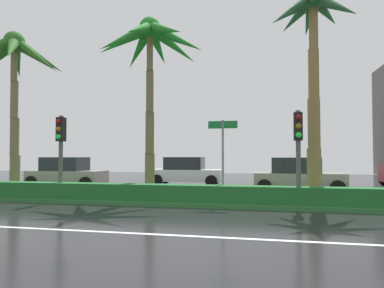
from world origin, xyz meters
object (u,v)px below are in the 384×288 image
(car_in_traffic_leading, at_px, (66,173))
(car_in_traffic_second, at_px, (186,172))
(palm_tree_centre_left, at_px, (150,48))
(palm_tree_centre, at_px, (313,31))
(street_name_sign, at_px, (223,148))
(traffic_signal_median_left, at_px, (61,141))
(traffic_signal_median_right, at_px, (298,140))
(car_in_traffic_third, at_px, (297,176))
(palm_tree_mid_left, at_px, (15,64))

(car_in_traffic_leading, xyz_separation_m, car_in_traffic_second, (6.33, 2.97, 0.00))
(palm_tree_centre_left, bearing_deg, palm_tree_centre, 0.40)
(palm_tree_centre, height_order, street_name_sign, palm_tree_centre)
(traffic_signal_median_left, bearing_deg, car_in_traffic_second, 69.00)
(traffic_signal_median_right, bearing_deg, car_in_traffic_second, 124.42)
(street_name_sign, bearing_deg, car_in_traffic_third, 57.88)
(palm_tree_centre_left, distance_m, street_name_sign, 5.53)
(palm_tree_centre_left, height_order, street_name_sign, palm_tree_centre_left)
(palm_tree_centre, bearing_deg, street_name_sign, -161.19)
(palm_tree_mid_left, xyz_separation_m, street_name_sign, (9.53, -0.66, -3.87))
(palm_tree_centre_left, bearing_deg, traffic_signal_median_left, -153.48)
(palm_tree_mid_left, xyz_separation_m, car_in_traffic_third, (12.65, 4.30, -5.12))
(car_in_traffic_third, bearing_deg, traffic_signal_median_right, -94.76)
(palm_tree_mid_left, distance_m, car_in_traffic_second, 10.92)
(palm_tree_centre, height_order, traffic_signal_median_left, palm_tree_centre)
(street_name_sign, xyz_separation_m, car_in_traffic_second, (-3.20, 7.94, -1.25))
(car_in_traffic_third, bearing_deg, traffic_signal_median_left, -150.33)
(palm_tree_mid_left, relative_size, car_in_traffic_second, 1.69)
(street_name_sign, bearing_deg, palm_tree_centre_left, 161.04)
(car_in_traffic_second, bearing_deg, traffic_signal_median_right, -55.58)
(traffic_signal_median_right, height_order, car_in_traffic_second, traffic_signal_median_right)
(traffic_signal_median_left, height_order, car_in_traffic_second, traffic_signal_median_left)
(palm_tree_centre, bearing_deg, palm_tree_mid_left, -177.79)
(traffic_signal_median_left, xyz_separation_m, traffic_signal_median_right, (9.08, -0.13, -0.04))
(palm_tree_centre, distance_m, car_in_traffic_leading, 14.70)
(traffic_signal_median_right, relative_size, car_in_traffic_second, 0.75)
(palm_tree_centre_left, relative_size, car_in_traffic_leading, 1.77)
(palm_tree_mid_left, relative_size, traffic_signal_median_left, 2.23)
(car_in_traffic_second, height_order, car_in_traffic_third, same)
(palm_tree_centre_left, height_order, traffic_signal_median_right, palm_tree_centre_left)
(palm_tree_centre_left, height_order, car_in_traffic_second, palm_tree_centre_left)
(car_in_traffic_leading, bearing_deg, traffic_signal_median_left, -60.30)
(traffic_signal_median_left, distance_m, car_in_traffic_third, 11.10)
(palm_tree_centre, bearing_deg, traffic_signal_median_left, -170.56)
(traffic_signal_median_right, xyz_separation_m, car_in_traffic_leading, (-12.19, 5.57, -1.53))
(street_name_sign, height_order, car_in_traffic_leading, street_name_sign)
(car_in_traffic_leading, bearing_deg, car_in_traffic_second, 25.15)
(palm_tree_centre_left, relative_size, traffic_signal_median_right, 2.37)
(palm_tree_centre, bearing_deg, palm_tree_centre_left, -179.60)
(traffic_signal_median_right, distance_m, car_in_traffic_leading, 13.49)
(street_name_sign, distance_m, car_in_traffic_leading, 10.82)
(palm_tree_mid_left, height_order, palm_tree_centre_left, palm_tree_centre_left)
(car_in_traffic_second, bearing_deg, street_name_sign, -68.05)
(palm_tree_mid_left, relative_size, car_in_traffic_third, 1.69)
(street_name_sign, relative_size, car_in_traffic_second, 0.70)
(car_in_traffic_third, bearing_deg, palm_tree_centre_left, -148.83)
(palm_tree_centre, bearing_deg, traffic_signal_median_right, -113.24)
(palm_tree_centre_left, distance_m, car_in_traffic_leading, 9.26)
(car_in_traffic_third, bearing_deg, palm_tree_mid_left, -161.22)
(traffic_signal_median_left, bearing_deg, traffic_signal_median_right, -0.81)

